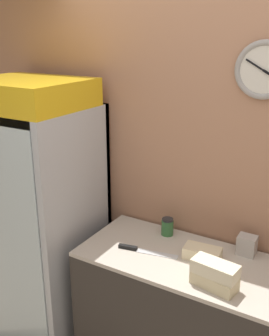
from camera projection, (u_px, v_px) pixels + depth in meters
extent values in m
cube|color=#AD7A5B|center=(231.00, 177.00, 2.43)|extent=(5.20, 0.06, 2.70)
torus|color=gray|center=(264.00, 70.00, 2.11)|extent=(0.32, 0.03, 0.32)
cylinder|color=silver|center=(264.00, 70.00, 2.11)|extent=(0.26, 0.01, 0.26)
cube|color=black|center=(269.00, 74.00, 2.09)|extent=(0.07, 0.01, 0.04)
cube|color=black|center=(255.00, 65.00, 2.11)|extent=(0.10, 0.01, 0.06)
cube|color=#332D28|center=(202.00, 330.00, 2.44)|extent=(1.54, 0.61, 0.89)
cube|color=#BCB2A3|center=(206.00, 266.00, 2.28)|extent=(1.54, 0.61, 0.02)
cube|color=#B2B7BC|center=(70.00, 208.00, 3.13)|extent=(0.76, 0.04, 1.73)
cube|color=#B2B7BC|center=(7.00, 214.00, 3.03)|extent=(0.05, 0.69, 1.73)
cube|color=#B2B7BC|center=(80.00, 237.00, 2.69)|extent=(0.05, 0.69, 1.73)
cube|color=#B2B7BC|center=(49.00, 319.00, 3.14)|extent=(0.76, 0.69, 0.05)
cube|color=white|center=(68.00, 209.00, 3.11)|extent=(0.66, 0.02, 1.63)
cube|color=silver|center=(3.00, 246.00, 2.57)|extent=(0.66, 0.01, 1.63)
cube|color=gold|center=(26.00, 93.00, 2.52)|extent=(0.76, 0.63, 0.18)
cube|color=silver|center=(43.00, 270.00, 2.97)|extent=(0.64, 0.57, 0.01)
cube|color=silver|center=(39.00, 224.00, 2.84)|extent=(0.64, 0.57, 0.01)
cube|color=silver|center=(35.00, 174.00, 2.71)|extent=(0.64, 0.57, 0.01)
cylinder|color=#5B2D19|center=(36.00, 234.00, 2.51)|extent=(0.07, 0.07, 0.18)
cylinder|color=#5B2D19|center=(34.00, 216.00, 2.47)|extent=(0.03, 0.03, 0.08)
cylinder|color=#B2BCCC|center=(36.00, 179.00, 2.36)|extent=(0.06, 0.06, 0.17)
cylinder|color=#B2BCCC|center=(34.00, 160.00, 2.32)|extent=(0.02, 0.02, 0.07)
cylinder|color=#B2BCCC|center=(25.00, 230.00, 2.56)|extent=(0.08, 0.08, 0.18)
cylinder|color=#B2BCCC|center=(23.00, 213.00, 2.52)|extent=(0.03, 0.03, 0.08)
cylinder|color=#B2BCCC|center=(26.00, 179.00, 2.42)|extent=(0.07, 0.07, 0.13)
cylinder|color=#B2BCCC|center=(24.00, 165.00, 2.39)|extent=(0.03, 0.03, 0.06)
cylinder|color=#5B2D19|center=(11.00, 174.00, 2.46)|extent=(0.06, 0.06, 0.17)
cylinder|color=#5B2D19|center=(9.00, 156.00, 2.42)|extent=(0.02, 0.02, 0.07)
cube|color=beige|center=(214.00, 281.00, 2.07)|extent=(0.26, 0.15, 0.07)
cube|color=beige|center=(215.00, 269.00, 2.05)|extent=(0.25, 0.14, 0.07)
cube|color=beige|center=(202.00, 253.00, 2.33)|extent=(0.23, 0.14, 0.07)
cube|color=silver|center=(157.00, 254.00, 2.39)|extent=(0.26, 0.09, 0.00)
cube|color=black|center=(128.00, 247.00, 2.44)|extent=(0.12, 0.05, 0.02)
cylinder|color=#336B38|center=(167.00, 227.00, 2.60)|extent=(0.08, 0.08, 0.10)
cylinder|color=#262628|center=(168.00, 220.00, 2.58)|extent=(0.07, 0.07, 0.01)
cube|color=#B7B2AD|center=(247.00, 245.00, 2.37)|extent=(0.11, 0.09, 0.12)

